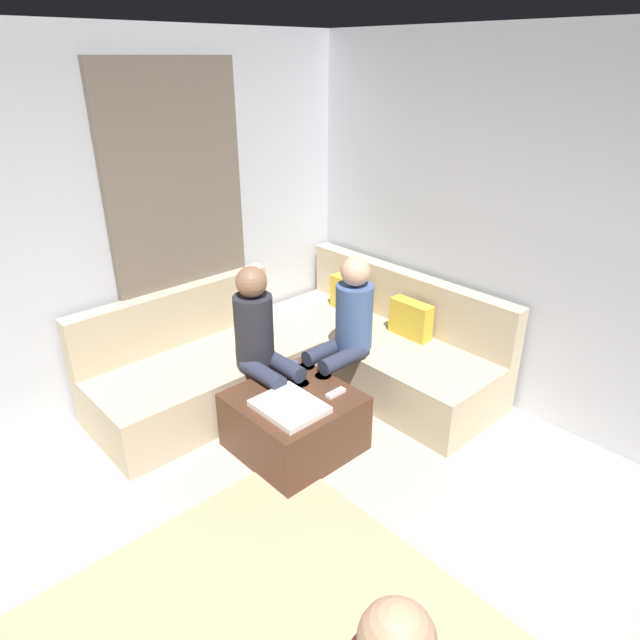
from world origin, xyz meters
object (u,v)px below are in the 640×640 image
Objects in this scene: coffee_mug at (293,368)px; person_on_couch_side at (263,342)px; sectional_couch at (305,357)px; person_on_couch_back at (345,329)px; ottoman at (294,422)px; game_remote at (336,393)px.

coffee_mug is 0.29m from person_on_couch_side.
person_on_couch_side is (-0.17, -0.13, 0.19)m from coffee_mug.
sectional_couch is at bearing 129.33° from coffee_mug.
ottoman is at bearing 103.37° from person_on_couch_back.
person_on_couch_back is at bearing 156.96° from person_on_couch_side.
game_remote is (0.18, 0.22, 0.22)m from ottoman.
sectional_couch is 0.82m from game_remote.
sectional_couch reaches higher than game_remote.
ottoman is at bearing -46.60° from sectional_couch.
coffee_mug reaches higher than ottoman.
person_on_couch_back reaches higher than sectional_couch.
person_on_couch_back is (0.39, 0.06, 0.38)m from sectional_couch.
ottoman is 0.63× the size of person_on_couch_side.
person_on_couch_side reaches higher than coffee_mug.
coffee_mug is at bearing -50.67° from sectional_couch.
game_remote is 0.12× the size of person_on_couch_side.
game_remote is at bearing 50.71° from ottoman.
person_on_couch_side is (-0.25, -0.58, 0.00)m from person_on_couch_back.
game_remote is 0.64m from person_on_couch_side.
sectional_couch is 0.54m from coffee_mug.
coffee_mug is at bearing 81.05° from person_on_couch_back.
coffee_mug is 0.63× the size of game_remote.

